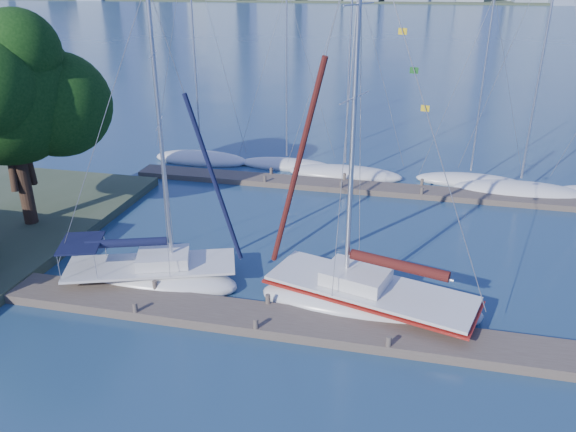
# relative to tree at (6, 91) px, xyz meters

# --- Properties ---
(ground) EXTENTS (700.00, 700.00, 0.00)m
(ground) POSITION_rel_tree_xyz_m (14.43, -5.71, -7.55)
(ground) COLOR navy
(ground) RESTS_ON ground
(near_dock) EXTENTS (26.00, 2.00, 0.40)m
(near_dock) POSITION_rel_tree_xyz_m (14.43, -5.71, -7.35)
(near_dock) COLOR brown
(near_dock) RESTS_ON ground
(far_dock) EXTENTS (30.00, 1.80, 0.36)m
(far_dock) POSITION_rel_tree_xyz_m (16.43, 10.29, -7.37)
(far_dock) COLOR brown
(far_dock) RESTS_ON ground
(far_shore) EXTENTS (800.00, 100.00, 1.50)m
(far_shore) POSITION_rel_tree_xyz_m (14.43, 314.29, -7.55)
(far_shore) COLOR #38472D
(far_shore) RESTS_ON ground
(tree) EXTENTS (9.18, 8.34, 11.48)m
(tree) POSITION_rel_tree_xyz_m (0.00, 0.00, 0.00)
(tree) COLOR #302115
(tree) RESTS_ON ground
(sailboat_navy) EXTENTS (8.40, 5.13, 13.10)m
(sailboat_navy) POSITION_rel_tree_xyz_m (8.76, -3.69, -6.50)
(sailboat_navy) COLOR silver
(sailboat_navy) RESTS_ON ground
(sailboat_maroon) EXTENTS (9.60, 5.37, 15.57)m
(sailboat_maroon) POSITION_rel_tree_xyz_m (18.44, -3.67, -6.37)
(sailboat_maroon) COLOR silver
(sailboat_maroon) RESTS_ON ground
(bg_boat_0) EXTENTS (7.17, 2.65, 15.88)m
(bg_boat_0) POSITION_rel_tree_xyz_m (4.42, 13.56, -7.24)
(bg_boat_0) COLOR silver
(bg_boat_0) RESTS_ON ground
(bg_boat_1) EXTENTS (7.13, 3.19, 12.38)m
(bg_boat_1) POSITION_rel_tree_xyz_m (10.90, 13.73, -7.32)
(bg_boat_1) COLOR silver
(bg_boat_1) RESTS_ON ground
(bg_boat_2) EXTENTS (8.07, 3.22, 13.98)m
(bg_boat_2) POSITION_rel_tree_xyz_m (15.26, 12.59, -7.28)
(bg_boat_2) COLOR silver
(bg_boat_2) RESTS_ON ground
(bg_boat_3) EXTENTS (7.25, 4.14, 12.03)m
(bg_boat_3) POSITION_rel_tree_xyz_m (23.52, 13.09, -7.32)
(bg_boat_3) COLOR silver
(bg_boat_3) RESTS_ON ground
(bg_boat_4) EXTENTS (8.43, 5.45, 15.98)m
(bg_boat_4) POSITION_rel_tree_xyz_m (26.42, 11.61, -7.24)
(bg_boat_4) COLOR silver
(bg_boat_4) RESTS_ON ground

